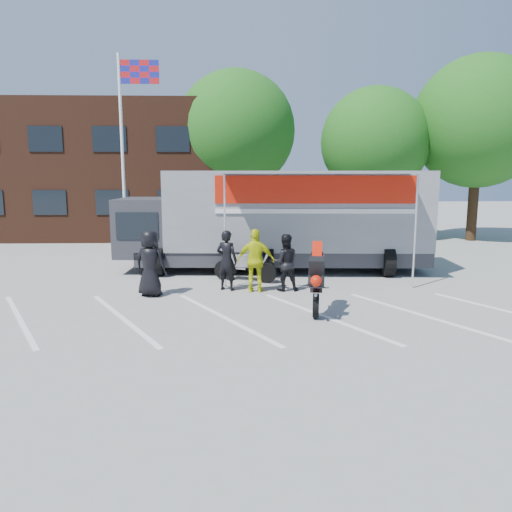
{
  "coord_description": "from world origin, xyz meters",
  "views": [
    {
      "loc": [
        -1.82,
        -10.48,
        3.39
      ],
      "look_at": [
        -1.41,
        2.09,
        1.3
      ],
      "focal_mm": 35.0,
      "sensor_mm": 36.0,
      "label": 1
    }
  ],
  "objects": [
    {
      "name": "tree_left",
      "position": [
        -2.0,
        16.0,
        5.57
      ],
      "size": [
        6.12,
        6.12,
        8.64
      ],
      "color": "#382314",
      "rests_on": "ground"
    },
    {
      "name": "tree_mid",
      "position": [
        5.0,
        15.0,
        4.94
      ],
      "size": [
        5.44,
        5.44,
        7.68
      ],
      "color": "#382314",
      "rests_on": "ground"
    },
    {
      "name": "tree_right",
      "position": [
        10.0,
        14.5,
        5.88
      ],
      "size": [
        6.46,
        6.46,
        9.12
      ],
      "color": "#382314",
      "rests_on": "ground"
    },
    {
      "name": "spectator_leather_c",
      "position": [
        -0.52,
        3.73,
        0.83
      ],
      "size": [
        0.85,
        0.68,
        1.66
      ],
      "primitive_type": "imported",
      "rotation": [
        0.0,
        0.0,
        3.21
      ],
      "color": "black",
      "rests_on": "ground"
    },
    {
      "name": "flagpole",
      "position": [
        -6.24,
        10.0,
        5.05
      ],
      "size": [
        1.61,
        0.12,
        8.0
      ],
      "color": "white",
      "rests_on": "ground"
    },
    {
      "name": "spectator_leather_b",
      "position": [
        -2.21,
        3.84,
        0.89
      ],
      "size": [
        0.76,
        0.66,
        1.77
      ],
      "primitive_type": "imported",
      "rotation": [
        0.0,
        0.0,
        2.71
      ],
      "color": "black",
      "rests_on": "ground"
    },
    {
      "name": "transporter_truck",
      "position": [
        -0.34,
        6.85,
        0.0
      ],
      "size": [
        11.15,
        5.77,
        3.47
      ],
      "primitive_type": null,
      "rotation": [
        0.0,
        0.0,
        -0.05
      ],
      "color": "gray",
      "rests_on": "ground"
    },
    {
      "name": "stunt_bike_rider",
      "position": [
        0.07,
        1.48,
        0.0
      ],
      "size": [
        1.03,
        1.73,
        1.91
      ],
      "primitive_type": null,
      "rotation": [
        0.0,
        0.0,
        -0.17
      ],
      "color": "black",
      "rests_on": "ground"
    },
    {
      "name": "office_building",
      "position": [
        -10.0,
        18.0,
        3.5
      ],
      "size": [
        18.0,
        8.0,
        7.0
      ],
      "primitive_type": "cube",
      "color": "#4A2617",
      "rests_on": "ground"
    },
    {
      "name": "parked_motorcycle",
      "position": [
        -1.66,
        5.04,
        0.0
      ],
      "size": [
        2.24,
        1.46,
        1.12
      ],
      "primitive_type": null,
      "rotation": [
        0.0,
        0.0,
        1.18
      ],
      "color": "#A6A7AB",
      "rests_on": "ground"
    },
    {
      "name": "spectator_hivis",
      "position": [
        -1.37,
        3.59,
        0.92
      ],
      "size": [
        1.11,
        0.53,
        1.83
      ],
      "primitive_type": "imported",
      "rotation": [
        0.0,
        0.0,
        3.06
      ],
      "color": "#CCD90B",
      "rests_on": "ground"
    },
    {
      "name": "spectator_leather_a",
      "position": [
        -4.31,
        3.21,
        0.93
      ],
      "size": [
        1.05,
        0.86,
        1.85
      ],
      "primitive_type": "imported",
      "rotation": [
        0.0,
        0.0,
        2.8
      ],
      "color": "black",
      "rests_on": "ground"
    },
    {
      "name": "ground",
      "position": [
        0.0,
        0.0,
        0.0
      ],
      "size": [
        100.0,
        100.0,
        0.0
      ],
      "primitive_type": "plane",
      "color": "gray",
      "rests_on": "ground"
    },
    {
      "name": "parking_bay_lines",
      "position": [
        0.0,
        1.0,
        0.01
      ],
      "size": [
        18.09,
        13.33,
        0.01
      ],
      "primitive_type": "cube",
      "rotation": [
        0.0,
        0.0,
        0.52
      ],
      "color": "white",
      "rests_on": "ground"
    }
  ]
}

